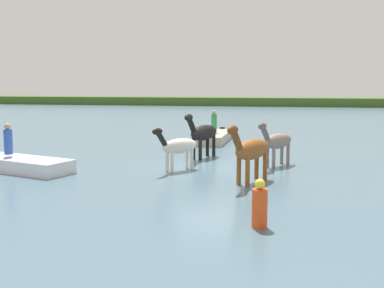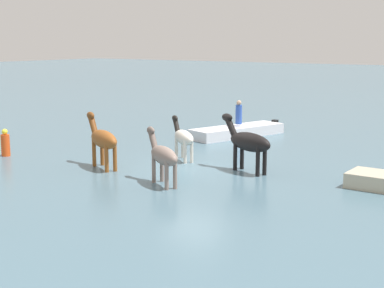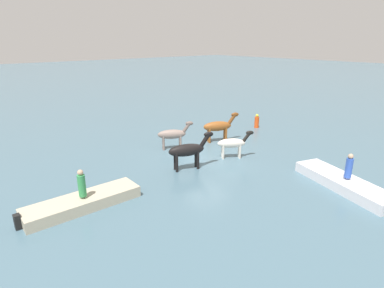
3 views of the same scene
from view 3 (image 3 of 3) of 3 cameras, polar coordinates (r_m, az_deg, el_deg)
name	(u,v)px [view 3 (image 3 of 3)]	position (r m, az deg, el deg)	size (l,w,h in m)	color
ground_plane	(206,158)	(19.23, 2.52, -2.51)	(187.43, 187.43, 0.00)	#476675
horse_lead	(233,143)	(19.06, 7.38, 0.13)	(1.54, 1.97, 1.69)	silver
horse_chestnut_trailing	(173,134)	(20.49, -3.45, 1.77)	(1.50, 2.20, 1.82)	gray
horse_dark_mare	(188,150)	(17.20, -0.71, -1.10)	(1.28, 2.59, 2.03)	black
horse_rear_stallion	(219,126)	(22.05, 4.83, 3.22)	(1.46, 2.51, 2.01)	brown
boat_motor_center	(344,185)	(17.04, 25.71, -6.64)	(5.41, 2.99, 0.76)	silver
boat_tender_starboard	(83,204)	(14.50, -19.15, -10.19)	(1.46, 5.08, 0.75)	#B7AD93
person_helmsman_aft	(349,167)	(16.65, 26.50, -3.67)	(0.32, 0.32, 1.19)	#2D51B2
person_spotter_bow	(82,184)	(13.99, -19.31, -6.82)	(0.32, 0.32, 1.19)	#338C4C
buoy_channel_marker	(257,122)	(26.17, 11.61, 3.99)	(0.36, 0.36, 1.14)	#E54C19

